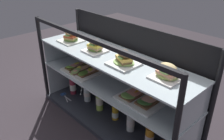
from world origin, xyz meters
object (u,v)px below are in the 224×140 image
Objects in this scene: plated_roll_sandwich_near_left_corner at (95,47)px; open_sandwich_tray_right_of_center at (83,69)px; plated_roll_sandwich_near_right_corner at (124,60)px; open_sandwich_tray_far_left at (143,97)px; juice_bottle_front_left_end at (115,112)px; kitchen_scissors at (64,95)px; juice_bottle_front_middle at (150,136)px; plated_roll_sandwich_mid_left at (71,37)px; juice_bottle_tucked_behind at (131,122)px; juice_bottle_near_post at (73,86)px; juice_bottle_front_right_end at (87,94)px; plated_roll_sandwich_right_of_center at (167,73)px; juice_bottle_back_center at (100,100)px.

open_sandwich_tray_right_of_center is at bearing -174.79° from plated_roll_sandwich_near_left_corner.
open_sandwich_tray_far_left is (0.17, 0.04, -0.27)m from plated_roll_sandwich_near_right_corner.
juice_bottle_front_left_end is 1.10× the size of kitchen_scissors.
juice_bottle_front_middle is at bearing -3.36° from juice_bottle_front_left_end.
plated_roll_sandwich_mid_left is 0.94m from juice_bottle_tucked_behind.
juice_bottle_front_middle is at bearing 1.79° from plated_roll_sandwich_near_left_corner.
open_sandwich_tray_far_left is (0.68, 0.05, 0.00)m from open_sandwich_tray_right_of_center.
plated_roll_sandwich_near_left_corner is at bearing 0.93° from plated_roll_sandwich_mid_left.
plated_roll_sandwich_mid_left is at bearing -16.72° from juice_bottle_near_post.
juice_bottle_front_right_end is 1.04× the size of kitchen_scissors.
plated_roll_sandwich_right_of_center is at bearing 1.93° from juice_bottle_near_post.
kitchen_scissors is at bearing -169.40° from plated_roll_sandwich_near_left_corner.
juice_bottle_front_middle is at bearing -1.72° from juice_bottle_back_center.
plated_roll_sandwich_near_right_corner is 0.65m from juice_bottle_back_center.
plated_roll_sandwich_near_right_corner reaches higher than kitchen_scissors.
juice_bottle_front_left_end is at bearing 176.64° from juice_bottle_front_middle.
juice_bottle_back_center is at bearing -178.87° from plated_roll_sandwich_right_of_center.
plated_roll_sandwich_near_right_corner is at bearing -170.58° from plated_roll_sandwich_right_of_center.
kitchen_scissors is at bearing -141.22° from plated_roll_sandwich_mid_left.
plated_roll_sandwich_mid_left is 0.59× the size of open_sandwich_tray_right_of_center.
juice_bottle_front_middle is (0.27, 0.02, -0.57)m from plated_roll_sandwich_near_right_corner.
kitchen_scissors is (-0.96, -0.11, -0.38)m from open_sandwich_tray_far_left.
juice_bottle_front_left_end is at bearing 2.69° from juice_bottle_near_post.
juice_bottle_back_center is at bearing 178.28° from juice_bottle_front_middle.
juice_bottle_front_left_end is (-0.14, 0.05, -0.58)m from plated_roll_sandwich_near_right_corner.
juice_bottle_near_post reaches higher than juice_bottle_front_left_end.
plated_roll_sandwich_near_right_corner is 0.35m from plated_roll_sandwich_right_of_center.
plated_roll_sandwich_near_left_corner is 0.82× the size of juice_bottle_front_middle.
juice_bottle_near_post is 1.15× the size of juice_bottle_front_left_end.
open_sandwich_tray_far_left is at bearing 173.44° from juice_bottle_front_middle.
juice_bottle_back_center is at bearing -178.44° from juice_bottle_front_left_end.
juice_bottle_front_middle is (1.03, 0.00, -0.01)m from juice_bottle_near_post.
plated_roll_sandwich_right_of_center is 0.90m from open_sandwich_tray_right_of_center.
juice_bottle_near_post is at bearing -178.51° from juice_bottle_tucked_behind.
juice_bottle_back_center is at bearing 7.13° from plated_roll_sandwich_mid_left.
open_sandwich_tray_right_of_center is 1.00× the size of open_sandwich_tray_far_left.
open_sandwich_tray_right_of_center is at bearing 13.86° from kitchen_scissors.
open_sandwich_tray_far_left is (0.51, 0.03, -0.27)m from plated_roll_sandwich_near_left_corner.
juice_bottle_near_post is 1.22× the size of juice_bottle_front_right_end.
plated_roll_sandwich_mid_left reaches higher than juice_bottle_near_post.
juice_bottle_front_right_end is at bearing 179.28° from juice_bottle_tucked_behind.
open_sandwich_tray_far_left reaches higher than juice_bottle_front_left_end.
kitchen_scissors is (-0.03, -0.10, -0.09)m from juice_bottle_near_post.
open_sandwich_tray_right_of_center is 1.43× the size of juice_bottle_back_center.
plated_roll_sandwich_right_of_center is at bearing 6.69° from open_sandwich_tray_far_left.
juice_bottle_front_middle is (0.21, -0.02, -0.00)m from juice_bottle_tucked_behind.
open_sandwich_tray_far_left is 1.69× the size of juice_bottle_tucked_behind.
open_sandwich_tray_right_of_center is at bearing -177.47° from juice_bottle_front_middle.
juice_bottle_front_right_end is 0.28m from kitchen_scissors.
juice_bottle_front_middle is (0.10, -0.01, -0.30)m from open_sandwich_tray_far_left.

